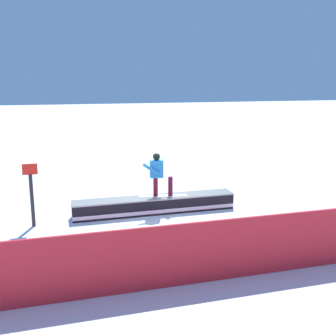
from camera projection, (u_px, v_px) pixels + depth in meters
ground_plane at (155, 213)px, 12.45m from camera, size 120.00×120.00×0.00m
grind_box at (155, 205)px, 12.40m from camera, size 5.02×0.70×0.51m
snowboarder at (158, 173)px, 12.24m from camera, size 1.54×0.56×1.36m
safety_fence at (211, 251)px, 8.07m from camera, size 12.12×0.16×1.29m
trail_marker at (32, 193)px, 11.08m from camera, size 0.40×0.10×1.79m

